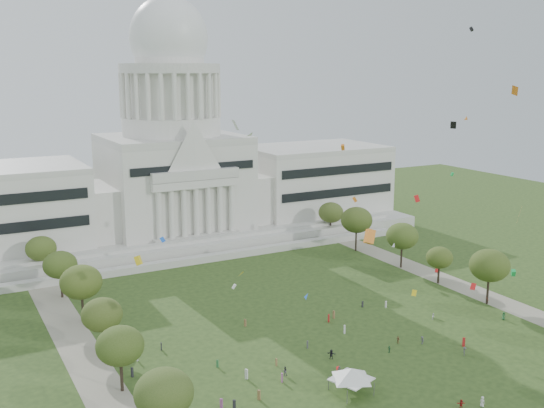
{
  "coord_description": "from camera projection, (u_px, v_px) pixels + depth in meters",
  "views": [
    {
      "loc": [
        -70.87,
        -85.48,
        55.2
      ],
      "look_at": [
        0.0,
        45.0,
        24.0
      ],
      "focal_mm": 42.0,
      "sensor_mm": 36.0,
      "label": 1
    }
  ],
  "objects": [
    {
      "name": "ground",
      "position": [
        388.0,
        374.0,
        117.96
      ],
      "size": [
        400.0,
        400.0,
        0.0
      ],
      "primitive_type": "plane",
      "color": "#2C431B",
      "rests_on": "ground"
    },
    {
      "name": "capitol",
      "position": [
        174.0,
        172.0,
        211.06
      ],
      "size": [
        160.0,
        64.5,
        91.3
      ],
      "color": "beige",
      "rests_on": "ground"
    },
    {
      "name": "path_left",
      "position": [
        89.0,
        366.0,
        121.34
      ],
      "size": [
        8.0,
        160.0,
        0.04
      ],
      "primitive_type": "cube",
      "color": "gray",
      "rests_on": "ground"
    },
    {
      "name": "path_right",
      "position": [
        460.0,
        286.0,
        166.18
      ],
      "size": [
        8.0,
        160.0,
        0.04
      ],
      "primitive_type": "cube",
      "color": "gray",
      "rests_on": "ground"
    },
    {
      "name": "row_tree_l_1",
      "position": [
        164.0,
        393.0,
        92.99
      ],
      "size": [
        8.86,
        8.86,
        12.59
      ],
      "color": "black",
      "rests_on": "ground"
    },
    {
      "name": "row_tree_l_2",
      "position": [
        120.0,
        346.0,
        110.06
      ],
      "size": [
        8.42,
        8.42,
        11.97
      ],
      "color": "black",
      "rests_on": "ground"
    },
    {
      "name": "row_tree_r_2",
      "position": [
        490.0,
        265.0,
        151.6
      ],
      "size": [
        9.55,
        9.55,
        13.58
      ],
      "color": "black",
      "rests_on": "ground"
    },
    {
      "name": "row_tree_l_3",
      "position": [
        102.0,
        315.0,
        124.85
      ],
      "size": [
        8.12,
        8.12,
        11.55
      ],
      "color": "black",
      "rests_on": "ground"
    },
    {
      "name": "row_tree_r_3",
      "position": [
        439.0,
        258.0,
        166.9
      ],
      "size": [
        7.01,
        7.01,
        9.98
      ],
      "color": "black",
      "rests_on": "ground"
    },
    {
      "name": "row_tree_l_4",
      "position": [
        81.0,
        282.0,
        140.52
      ],
      "size": [
        9.29,
        9.29,
        13.21
      ],
      "color": "black",
      "rests_on": "ground"
    },
    {
      "name": "row_tree_r_4",
      "position": [
        402.0,
        236.0,
        179.99
      ],
      "size": [
        9.19,
        9.19,
        13.06
      ],
      "color": "black",
      "rests_on": "ground"
    },
    {
      "name": "row_tree_l_5",
      "position": [
        60.0,
        265.0,
        156.18
      ],
      "size": [
        8.33,
        8.33,
        11.85
      ],
      "color": "black",
      "rests_on": "ground"
    },
    {
      "name": "row_tree_r_5",
      "position": [
        357.0,
        220.0,
        196.6
      ],
      "size": [
        9.82,
        9.82,
        13.96
      ],
      "color": "black",
      "rests_on": "ground"
    },
    {
      "name": "row_tree_l_6",
      "position": [
        41.0,
        249.0,
        171.03
      ],
      "size": [
        8.19,
        8.19,
        11.64
      ],
      "color": "black",
      "rests_on": "ground"
    },
    {
      "name": "row_tree_r_6",
      "position": [
        331.0,
        212.0,
        213.47
      ],
      "size": [
        8.42,
        8.42,
        11.97
      ],
      "color": "black",
      "rests_on": "ground"
    },
    {
      "name": "event_tent",
      "position": [
        351.0,
        373.0,
        110.34
      ],
      "size": [
        10.84,
        10.84,
        4.75
      ],
      "color": "#4C4C4C",
      "rests_on": "ground"
    },
    {
      "name": "person_0",
      "position": [
        504.0,
        316.0,
        143.53
      ],
      "size": [
        1.07,
        1.03,
        1.85
      ],
      "primitive_type": "imported",
      "rotation": [
        0.0,
        0.0,
        5.59
      ],
      "color": "#33723F",
      "rests_on": "ground"
    },
    {
      "name": "person_2",
      "position": [
        433.0,
        316.0,
        143.67
      ],
      "size": [
        0.87,
        0.85,
        1.55
      ],
      "primitive_type": "imported",
      "rotation": [
        0.0,
        0.0,
        0.73
      ],
      "color": "silver",
      "rests_on": "ground"
    },
    {
      "name": "person_3",
      "position": [
        422.0,
        340.0,
        130.83
      ],
      "size": [
        0.55,
        1.07,
        1.65
      ],
      "primitive_type": "imported",
      "rotation": [
        0.0,
        0.0,
        4.71
      ],
      "color": "#4C4C51",
      "rests_on": "ground"
    },
    {
      "name": "person_4",
      "position": [
        389.0,
        349.0,
        126.82
      ],
      "size": [
        0.57,
        0.93,
        1.51
      ],
      "primitive_type": "imported",
      "rotation": [
        0.0,
        0.0,
        4.62
      ],
      "color": "#33723F",
      "rests_on": "ground"
    },
    {
      "name": "person_5",
      "position": [
        331.0,
        354.0,
        124.02
      ],
      "size": [
        1.77,
        1.81,
        1.96
      ],
      "primitive_type": "imported",
      "rotation": [
        0.0,
        0.0,
        2.33
      ],
      "color": "#26262B",
      "rests_on": "ground"
    },
    {
      "name": "person_6",
      "position": [
        482.0,
        402.0,
        106.32
      ],
      "size": [
        0.7,
        0.98,
        1.87
      ],
      "primitive_type": "imported",
      "rotation": [
        0.0,
        0.0,
        1.69
      ],
      "color": "silver",
      "rests_on": "ground"
    },
    {
      "name": "person_8",
      "position": [
        285.0,
        371.0,
        117.14
      ],
      "size": [
        1.03,
        0.82,
        1.83
      ],
      "primitive_type": "imported",
      "rotation": [
        0.0,
        0.0,
        2.8
      ],
      "color": "#4C4C51",
      "rests_on": "ground"
    },
    {
      "name": "person_9",
      "position": [
        465.0,
        351.0,
        125.5
      ],
      "size": [
        1.24,
        1.23,
        1.78
      ],
      "primitive_type": "imported",
      "rotation": [
        0.0,
        0.0,
        0.77
      ],
      "color": "#4C4C51",
      "rests_on": "ground"
    },
    {
      "name": "person_10",
      "position": [
        398.0,
        340.0,
        131.15
      ],
      "size": [
        0.8,
        1.06,
        1.6
      ],
      "primitive_type": "imported",
      "rotation": [
        0.0,
        0.0,
        1.91
      ],
      "color": "olive",
      "rests_on": "ground"
    },
    {
      "name": "person_11",
      "position": [
        461.0,
        404.0,
        105.88
      ],
      "size": [
        1.56,
        1.14,
        1.57
      ],
      "primitive_type": "imported",
      "rotation": [
        0.0,
        0.0,
        2.7
      ],
      "color": "#B21E1E",
      "rests_on": "ground"
    },
    {
      "name": "distant_crowd",
      "position": [
        284.0,
        355.0,
        123.82
      ],
      "size": [
        63.89,
        34.82,
        1.92
      ],
      "color": "#B21E1E",
      "rests_on": "ground"
    },
    {
      "name": "kite_swarm",
      "position": [
        367.0,
        235.0,
        120.91
      ],
      "size": [
        82.49,
        103.02,
        60.68
      ],
      "color": "green",
      "rests_on": "ground"
    }
  ]
}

